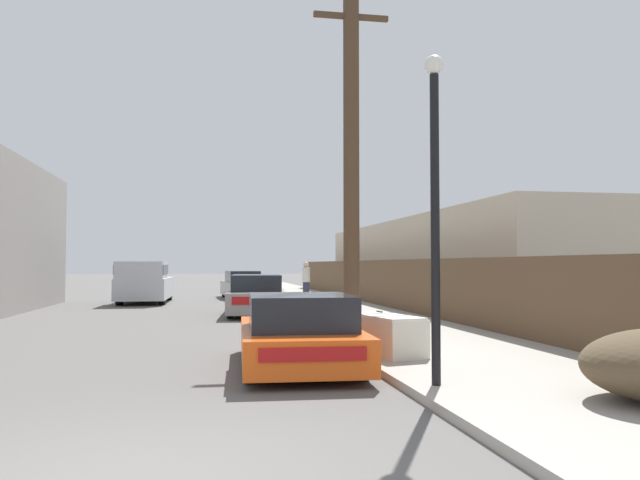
{
  "coord_description": "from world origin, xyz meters",
  "views": [
    {
      "loc": [
        0.61,
        -4.99,
        1.7
      ],
      "look_at": [
        3.0,
        8.09,
        2.22
      ],
      "focal_mm": 35.0,
      "sensor_mm": 36.0,
      "label": 1
    }
  ],
  "objects": [
    {
      "name": "sidewalk_curb",
      "position": [
        5.3,
        23.5,
        0.06
      ],
      "size": [
        4.2,
        63.0,
        0.12
      ],
      "primitive_type": "cube",
      "color": "#9E998E",
      "rests_on": "ground"
    },
    {
      "name": "car_parked_mid",
      "position": [
        2.3,
        16.16,
        0.64
      ],
      "size": [
        2.26,
        4.85,
        1.35
      ],
      "rotation": [
        0.0,
        0.0,
        -0.09
      ],
      "color": "gray",
      "rests_on": "ground"
    },
    {
      "name": "parked_sports_car_red",
      "position": [
        2.11,
        5.17,
        0.55
      ],
      "size": [
        2.06,
        4.2,
        1.21
      ],
      "rotation": [
        0.0,
        0.0,
        -0.05
      ],
      "color": "#E05114",
      "rests_on": "ground"
    },
    {
      "name": "utility_pole",
      "position": [
        3.95,
        9.17,
        4.33
      ],
      "size": [
        1.8,
        0.38,
        8.27
      ],
      "color": "#4C3826",
      "rests_on": "sidewalk_curb"
    },
    {
      "name": "pickup_truck",
      "position": [
        -2.03,
        23.23,
        0.91
      ],
      "size": [
        2.18,
        5.41,
        1.81
      ],
      "rotation": [
        0.0,
        0.0,
        3.12
      ],
      "color": "silver",
      "rests_on": "ground"
    },
    {
      "name": "discarded_fridge",
      "position": [
        3.74,
        5.71,
        0.46
      ],
      "size": [
        1.09,
        1.92,
        0.71
      ],
      "rotation": [
        0.0,
        0.0,
        0.22
      ],
      "color": "silver",
      "rests_on": "sidewalk_curb"
    },
    {
      "name": "car_parked_far",
      "position": [
        2.39,
        26.56,
        0.64
      ],
      "size": [
        2.05,
        4.65,
        1.37
      ],
      "rotation": [
        0.0,
        0.0,
        0.08
      ],
      "color": "gray",
      "rests_on": "ground"
    },
    {
      "name": "pedestrian",
      "position": [
        4.92,
        21.94,
        0.99
      ],
      "size": [
        0.34,
        0.34,
        1.69
      ],
      "color": "#282D42",
      "rests_on": "sidewalk_curb"
    },
    {
      "name": "building_right_house",
      "position": [
        11.67,
        21.93,
        1.82
      ],
      "size": [
        6.0,
        23.41,
        3.65
      ],
      "primitive_type": "cube",
      "color": "beige",
      "rests_on": "ground"
    },
    {
      "name": "wooden_fence",
      "position": [
        7.25,
        17.91,
        0.99
      ],
      "size": [
        0.08,
        38.68,
        1.74
      ],
      "primitive_type": "cube",
      "color": "brown",
      "rests_on": "sidewalk_curb"
    },
    {
      "name": "street_lamp",
      "position": [
        3.58,
        2.8,
        2.67
      ],
      "size": [
        0.26,
        0.26,
        4.37
      ],
      "color": "black",
      "rests_on": "sidewalk_curb"
    }
  ]
}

